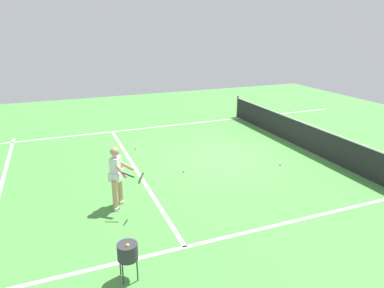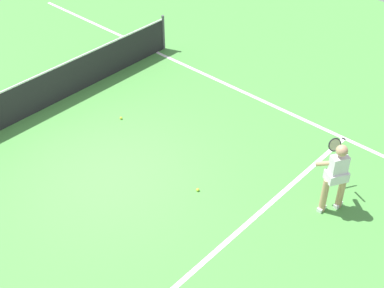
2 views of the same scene
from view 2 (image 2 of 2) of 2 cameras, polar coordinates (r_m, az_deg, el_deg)
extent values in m
plane|color=#4C9342|center=(11.64, -8.26, -2.89)|extent=(24.21, 24.21, 0.00)
cube|color=white|center=(10.08, 3.32, -10.52)|extent=(8.69, 0.10, 0.01)
cube|color=white|center=(14.16, 5.10, 5.62)|extent=(0.10, 16.62, 0.01)
cylinder|color=#4C4C51|center=(15.89, -3.03, 11.63)|extent=(0.08, 0.08, 1.03)
cube|color=#232326|center=(13.50, -17.07, 4.45)|extent=(9.21, 0.02, 0.91)
cube|color=white|center=(13.25, -17.44, 6.16)|extent=(9.21, 0.02, 0.04)
cylinder|color=tan|center=(10.72, 13.73, -5.25)|extent=(0.13, 0.13, 0.78)
cylinder|color=tan|center=(10.88, 15.39, -4.83)|extent=(0.13, 0.13, 0.78)
cube|color=white|center=(10.95, 13.46, -6.59)|extent=(0.20, 0.10, 0.08)
cube|color=white|center=(11.11, 15.09, -6.16)|extent=(0.20, 0.10, 0.08)
cube|color=white|center=(10.38, 15.12, -2.40)|extent=(0.38, 0.34, 0.52)
cube|color=white|center=(10.50, 14.94, -3.24)|extent=(0.49, 0.44, 0.20)
sphere|color=tan|center=(10.13, 15.48, -0.68)|extent=(0.22, 0.22, 0.22)
cylinder|color=tan|center=(10.39, 14.03, -1.98)|extent=(0.14, 0.48, 0.37)
cylinder|color=tan|center=(10.53, 15.45, -1.66)|extent=(0.44, 0.34, 0.37)
cylinder|color=black|center=(10.82, 15.59, -0.76)|extent=(0.18, 0.27, 0.14)
torus|color=black|center=(11.05, 14.78, -0.08)|extent=(0.31, 0.25, 0.28)
cylinder|color=beige|center=(11.05, 14.78, -0.08)|extent=(0.25, 0.20, 0.23)
sphere|color=#D1E533|center=(13.14, -7.48, 2.73)|extent=(0.07, 0.07, 0.07)
sphere|color=#D1E533|center=(11.05, 0.61, -4.83)|extent=(0.07, 0.07, 0.07)
camera|label=1|loc=(15.79, 36.50, 19.22)|focal=32.80mm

